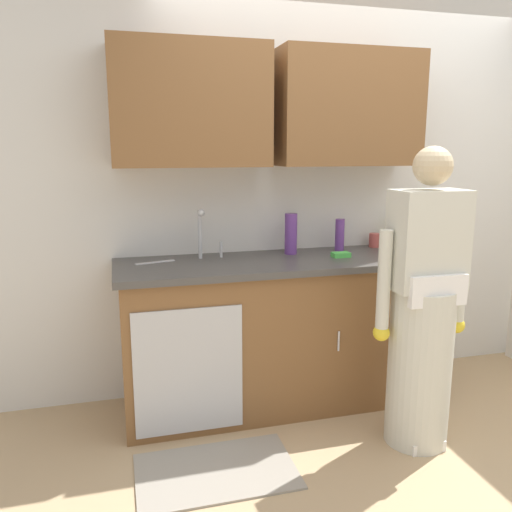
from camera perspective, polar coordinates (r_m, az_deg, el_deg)
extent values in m
plane|color=tan|center=(3.16, 16.48, -19.40)|extent=(9.00, 9.00, 0.00)
cube|color=silver|center=(3.65, 9.06, 7.53)|extent=(4.80, 0.10, 2.70)
cube|color=brown|center=(3.14, -7.25, 16.07)|extent=(0.91, 0.34, 0.70)
cube|color=brown|center=(3.43, 10.02, 15.61)|extent=(0.91, 0.34, 0.70)
cube|color=brown|center=(3.32, 2.28, -8.65)|extent=(1.90, 0.60, 0.90)
cube|color=#B7BABF|center=(2.94, -7.36, -12.47)|extent=(0.60, 0.01, 0.72)
cylinder|color=silver|center=(3.13, 9.05, -9.21)|extent=(0.01, 0.01, 0.12)
cylinder|color=silver|center=(3.32, 15.86, -8.28)|extent=(0.01, 0.01, 0.12)
cube|color=#474442|center=(3.19, 2.34, -0.71)|extent=(1.96, 0.66, 0.04)
cube|color=#B7BABF|center=(3.10, -4.93, -1.23)|extent=(0.50, 0.36, 0.03)
cylinder|color=#B7BABF|center=(3.20, -6.17, 2.36)|extent=(0.02, 0.02, 0.30)
sphere|color=#B7BABF|center=(3.12, -6.05, 4.73)|extent=(0.04, 0.04, 0.04)
cylinder|color=#B7BABF|center=(3.24, -3.86, 0.72)|extent=(0.02, 0.02, 0.10)
cube|color=white|center=(3.20, 17.20, -18.40)|extent=(0.20, 0.26, 0.06)
cylinder|color=beige|center=(3.03, 17.47, -11.48)|extent=(0.34, 0.34, 0.88)
cube|color=beige|center=(2.84, 18.33, 1.66)|extent=(0.38, 0.22, 0.52)
sphere|color=#C8B189|center=(2.80, 18.83, 9.34)|extent=(0.20, 0.20, 0.20)
cube|color=white|center=(2.79, 19.36, -3.62)|extent=(0.32, 0.04, 0.16)
cylinder|color=beige|center=(2.78, 13.85, -2.82)|extent=(0.07, 0.07, 0.55)
sphere|color=yellow|center=(2.86, 13.58, -8.16)|extent=(0.09, 0.09, 0.09)
cylinder|color=beige|center=(3.03, 21.51, -2.13)|extent=(0.07, 0.07, 0.55)
sphere|color=yellow|center=(3.10, 21.13, -7.07)|extent=(0.09, 0.09, 0.09)
cube|color=gray|center=(2.85, -4.41, -22.47)|extent=(0.80, 0.50, 0.01)
cylinder|color=#66388C|center=(3.34, 3.84, 2.44)|extent=(0.08, 0.08, 0.26)
cylinder|color=#66388C|center=(3.49, 9.16, 2.30)|extent=(0.06, 0.06, 0.21)
cylinder|color=#D8D14C|center=(3.71, 15.10, 2.41)|extent=(0.07, 0.07, 0.19)
cylinder|color=#B24C47|center=(3.67, 12.87, 1.70)|extent=(0.08, 0.08, 0.09)
cube|color=silver|center=(3.15, -11.01, -0.68)|extent=(0.24, 0.08, 0.01)
cube|color=#4CBF4C|center=(3.29, 9.29, 0.14)|extent=(0.11, 0.07, 0.03)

